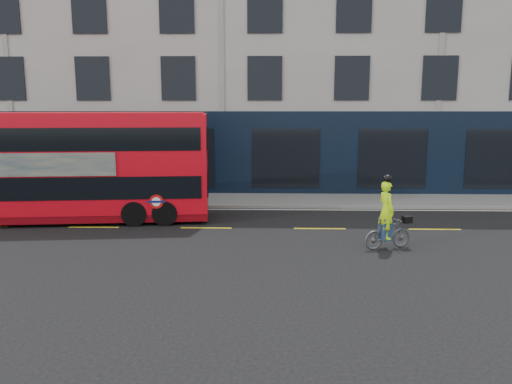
{
  "coord_description": "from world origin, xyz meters",
  "views": [
    {
      "loc": [
        2.2,
        -15.54,
        4.25
      ],
      "look_at": [
        1.77,
        1.3,
        1.33
      ],
      "focal_mm": 35.0,
      "sensor_mm": 36.0,
      "label": 1
    }
  ],
  "objects": [
    {
      "name": "ground",
      "position": [
        0.0,
        0.0,
        0.0
      ],
      "size": [
        120.0,
        120.0,
        0.0
      ],
      "primitive_type": "plane",
      "color": "black",
      "rests_on": "ground"
    },
    {
      "name": "building_terrace",
      "position": [
        0.0,
        12.94,
        7.49
      ],
      "size": [
        50.0,
        10.07,
        15.0
      ],
      "color": "#ABA8A1",
      "rests_on": "ground"
    },
    {
      "name": "bus",
      "position": [
        -5.0,
        2.51,
        2.06
      ],
      "size": [
        10.14,
        3.28,
        4.01
      ],
      "rotation": [
        0.0,
        0.0,
        0.11
      ],
      "color": "red",
      "rests_on": "ground"
    },
    {
      "name": "pavement",
      "position": [
        0.0,
        6.5,
        0.06
      ],
      "size": [
        60.0,
        3.0,
        0.12
      ],
      "primitive_type": "cube",
      "color": "slate",
      "rests_on": "ground"
    },
    {
      "name": "lane_dashes",
      "position": [
        0.0,
        1.5,
        0.0
      ],
      "size": [
        58.0,
        0.12,
        0.01
      ],
      "primitive_type": null,
      "color": "gold",
      "rests_on": "ground"
    },
    {
      "name": "kerb",
      "position": [
        0.0,
        5.0,
        0.07
      ],
      "size": [
        60.0,
        0.12,
        0.13
      ],
      "primitive_type": "cube",
      "color": "gray",
      "rests_on": "ground"
    },
    {
      "name": "road_edge_line",
      "position": [
        0.0,
        4.7,
        0.0
      ],
      "size": [
        58.0,
        0.1,
        0.01
      ],
      "primitive_type": "cube",
      "color": "silver",
      "rests_on": "ground"
    },
    {
      "name": "cyclist",
      "position": [
        5.75,
        -0.94,
        0.78
      ],
      "size": [
        1.6,
        0.93,
        2.26
      ],
      "rotation": [
        0.0,
        0.0,
        0.34
      ],
      "color": "#4E5154",
      "rests_on": "ground"
    }
  ]
}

